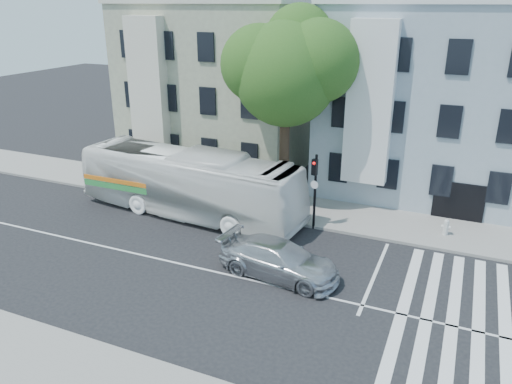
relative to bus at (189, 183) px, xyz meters
The scene contains 10 objects.
ground 6.93m from the bus, 50.34° to the right, with size 120.00×120.00×0.00m, color black.
sidewalk_far 5.43m from the bus, 33.82° to the left, with size 80.00×4.00×0.15m, color gray.
building_left 10.87m from the bus, 105.52° to the left, with size 12.00×10.00×11.00m, color gray.
building_right 15.41m from the bus, 41.19° to the left, with size 12.00×10.00×11.00m, color #8E9EA9.
street_tree 8.22m from the bus, 39.72° to the left, with size 7.30×5.90×11.10m.
bus is the anchor object (origin of this frame).
sedan 8.23m from the bus, 31.79° to the right, with size 5.36×2.18×1.56m, color silver.
hedge 2.23m from the bus, 112.29° to the left, with size 8.50×0.84×0.70m, color #335C1E, non-canonical shape.
traffic_signal 6.96m from the bus, ahead, with size 0.42×0.52×4.02m.
fire_hydrant 13.56m from the bus, 10.80° to the left, with size 0.46×0.27×0.84m.
Camera 1 is at (9.32, -16.91, 11.13)m, focal length 35.00 mm.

